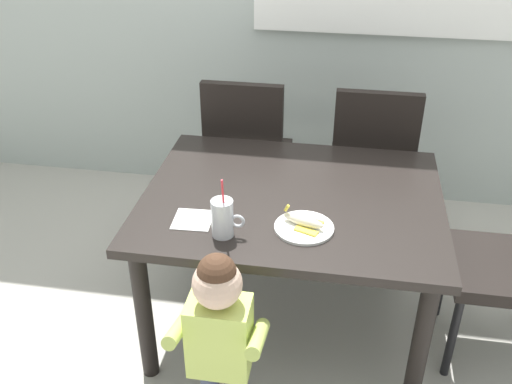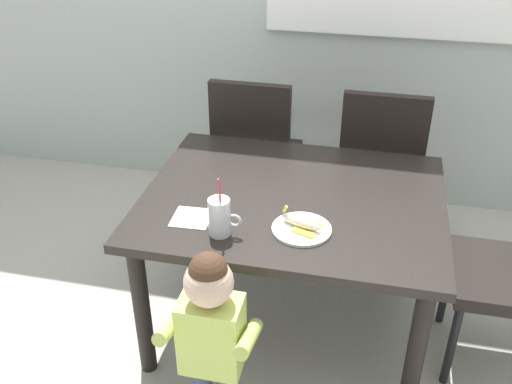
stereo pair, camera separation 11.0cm
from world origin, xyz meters
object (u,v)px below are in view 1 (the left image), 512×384
(dining_table, at_px, (292,213))
(dining_chair_left, at_px, (247,149))
(peeled_banana, at_px, (304,221))
(paper_napkin, at_px, (193,220))
(dining_chair_right, at_px, (372,159))
(toddler_standing, at_px, (219,329))
(milk_cup, at_px, (223,220))
(snack_plate, at_px, (304,228))

(dining_table, xyz_separation_m, dining_chair_left, (-0.33, 0.70, -0.07))
(peeled_banana, bearing_deg, paper_napkin, -177.44)
(dining_chair_right, relative_size, toddler_standing, 1.15)
(dining_chair_left, bearing_deg, toddler_standing, 96.28)
(dining_chair_right, bearing_deg, dining_table, 63.46)
(milk_cup, distance_m, peeled_banana, 0.31)
(peeled_banana, xyz_separation_m, paper_napkin, (-0.43, -0.02, -0.03))
(peeled_banana, relative_size, paper_napkin, 1.16)
(toddler_standing, xyz_separation_m, peeled_banana, (0.25, 0.41, 0.21))
(dining_chair_left, height_order, dining_chair_right, same)
(dining_chair_right, bearing_deg, dining_chair_left, -0.31)
(dining_table, distance_m, toddler_standing, 0.68)
(dining_chair_right, bearing_deg, peeled_banana, 73.38)
(snack_plate, bearing_deg, milk_cup, -163.50)
(toddler_standing, height_order, peeled_banana, toddler_standing)
(dining_chair_left, relative_size, toddler_standing, 1.15)
(dining_table, relative_size, peeled_banana, 7.19)
(snack_plate, bearing_deg, dining_chair_right, 73.66)
(dining_chair_right, distance_m, paper_napkin, 1.20)
(dining_chair_right, xyz_separation_m, paper_napkin, (-0.71, -0.95, 0.16))
(dining_table, relative_size, snack_plate, 5.45)
(dining_chair_left, relative_size, milk_cup, 3.81)
(dining_chair_right, distance_m, milk_cup, 1.20)
(dining_chair_right, bearing_deg, milk_cup, 60.88)
(peeled_banana, bearing_deg, milk_cup, -161.94)
(dining_chair_left, bearing_deg, paper_napkin, 87.65)
(toddler_standing, distance_m, peeled_banana, 0.52)
(dining_chair_right, height_order, toddler_standing, dining_chair_right)
(toddler_standing, height_order, milk_cup, milk_cup)
(dining_chair_left, height_order, paper_napkin, dining_chair_left)
(dining_table, xyz_separation_m, dining_chair_right, (0.35, 0.70, -0.07))
(dining_chair_left, distance_m, milk_cup, 1.06)
(toddler_standing, distance_m, milk_cup, 0.40)
(dining_table, bearing_deg, dining_chair_right, 63.46)
(peeled_banana, bearing_deg, dining_chair_left, 112.85)
(paper_napkin, bearing_deg, dining_table, 35.02)
(milk_cup, bearing_deg, snack_plate, 16.50)
(dining_chair_left, distance_m, peeled_banana, 1.04)
(dining_table, distance_m, milk_cup, 0.43)
(dining_chair_right, distance_m, toddler_standing, 1.44)
(peeled_banana, height_order, paper_napkin, peeled_banana)
(toddler_standing, bearing_deg, dining_chair_right, 68.65)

